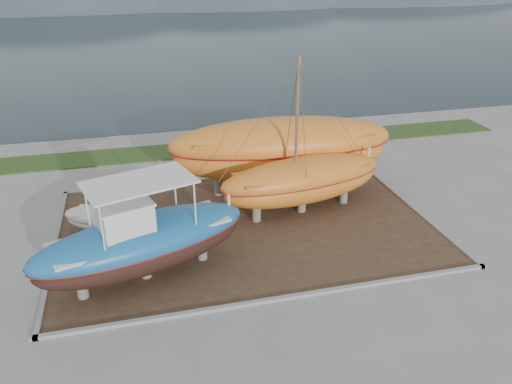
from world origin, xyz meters
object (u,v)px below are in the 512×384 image
object	(u,v)px
orange_sailboat	(304,139)
white_dinghy	(112,222)
orange_bare_hull	(282,156)
blue_caique	(142,231)

from	to	relation	value
orange_sailboat	white_dinghy	bearing A→B (deg)	170.84
orange_sailboat	orange_bare_hull	distance (m)	3.49
orange_bare_hull	white_dinghy	bearing A→B (deg)	-158.95
blue_caique	orange_sailboat	xyz separation A→B (m)	(8.28, 4.06, 1.85)
white_dinghy	blue_caique	bearing A→B (deg)	-48.08
white_dinghy	orange_bare_hull	distance (m)	9.94
blue_caique	orange_sailboat	world-z (taller)	orange_sailboat
orange_sailboat	orange_bare_hull	xyz separation A→B (m)	(-0.26, 2.87, -1.97)
blue_caique	orange_bare_hull	size ratio (longest dim) A/B	0.72
blue_caique	orange_bare_hull	world-z (taller)	blue_caique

